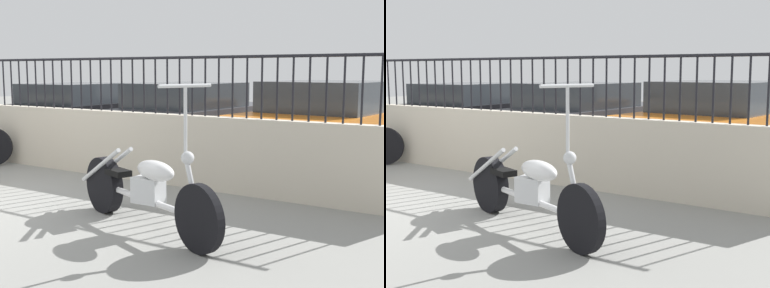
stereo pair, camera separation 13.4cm
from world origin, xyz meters
TOP-DOWN VIEW (x-y plane):
  - low_wall at (0.00, 2.28)m, footprint 9.38×0.18m
  - fence_railing at (-0.00, 2.28)m, footprint 9.38×0.04m
  - motorcycle_white at (2.46, 0.53)m, footprint 2.17×0.94m
  - car_black at (-2.72, 5.01)m, footprint 1.93×4.12m
  - car_dark_grey at (0.02, 5.16)m, footprint 1.92×4.24m
  - car_orange at (2.74, 5.20)m, footprint 2.20×4.10m

SIDE VIEW (x-z plane):
  - motorcycle_white at x=2.46m, z-range -0.31..1.07m
  - low_wall at x=0.00m, z-range 0.00..0.92m
  - car_black at x=-2.72m, z-range 0.02..1.23m
  - car_dark_grey at x=0.02m, z-range 0.01..1.26m
  - car_orange at x=2.74m, z-range 0.01..1.32m
  - fence_railing at x=0.00m, z-range 1.05..1.79m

